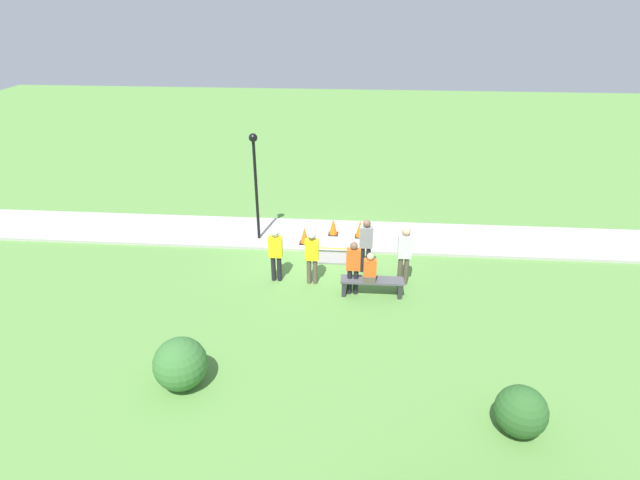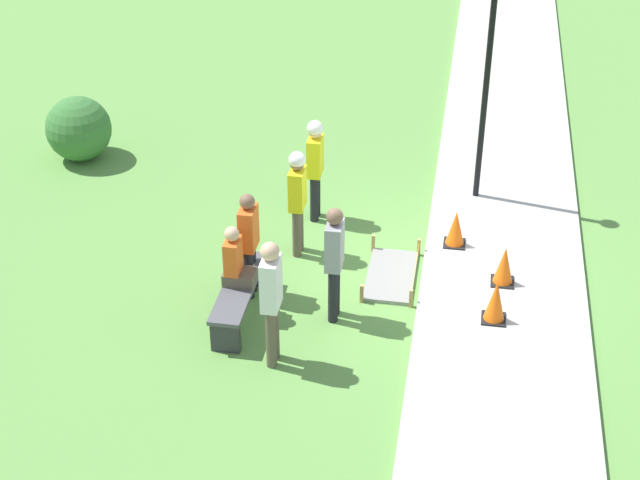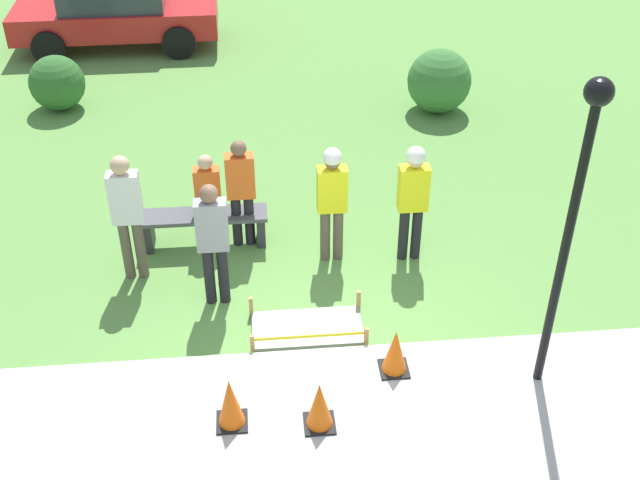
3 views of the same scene
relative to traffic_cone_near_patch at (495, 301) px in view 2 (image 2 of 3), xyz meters
The scene contains 15 objects.
ground_plane 1.65m from the traffic_cone_near_patch, 42.62° to the left, with size 60.00×60.00×0.00m, color #5B8E42.
sidewalk 1.23m from the traffic_cone_near_patch, ahead, with size 28.00×2.41×0.10m.
wet_concrete_patch 1.84m from the traffic_cone_near_patch, 58.38° to the left, with size 1.44×0.76×0.29m.
traffic_cone_near_patch is the anchor object (origin of this frame).
traffic_cone_far_patch 0.95m from the traffic_cone_near_patch, ahead, with size 0.34×0.34×0.60m.
traffic_cone_sidewalk_edge 1.99m from the traffic_cone_near_patch, 18.73° to the left, with size 0.34×0.34×0.59m.
park_bench 3.57m from the traffic_cone_near_patch, 95.86° to the left, with size 1.80×0.44×0.52m.
person_seated_on_bench 3.64m from the traffic_cone_near_patch, 94.47° to the left, with size 0.36×0.44×0.89m.
worker_supervisor 3.41m from the traffic_cone_near_patch, 65.18° to the left, with size 0.40×0.25×1.75m.
worker_assistant 3.92m from the traffic_cone_near_patch, 49.88° to the left, with size 0.40×0.25×1.76m.
bystander_in_orange_shirt 3.56m from the traffic_cone_near_patch, 86.94° to the left, with size 0.40×0.22×1.67m.
bystander_in_gray_shirt 3.21m from the traffic_cone_near_patch, 114.14° to the left, with size 0.40×0.24×1.86m.
bystander_in_white_shirt 2.31m from the traffic_cone_near_patch, 94.49° to the left, with size 0.40×0.23×1.77m.
lamppost_near 4.13m from the traffic_cone_near_patch, ahead, with size 0.28×0.28×3.71m.
shrub_rounded_mid 8.49m from the traffic_cone_near_patch, 62.74° to the left, with size 1.19×1.19×1.19m.
Camera 2 is at (-12.41, -0.52, 8.31)m, focal length 55.00 mm.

